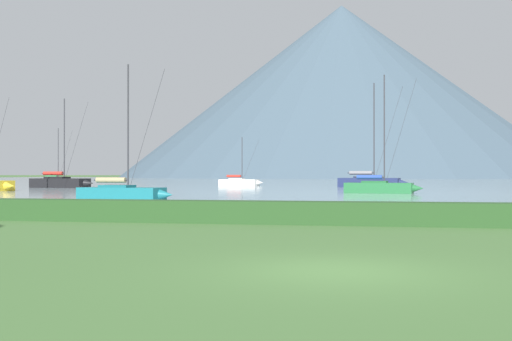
{
  "coord_description": "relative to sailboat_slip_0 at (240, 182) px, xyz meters",
  "views": [
    {
      "loc": [
        0.66,
        -12.19,
        1.93
      ],
      "look_at": [
        -13.32,
        63.31,
        2.25
      ],
      "focal_mm": 43.16,
      "sensor_mm": 36.0,
      "label": 1
    }
  ],
  "objects": [
    {
      "name": "sailboat_slip_7",
      "position": [
        -29.68,
        -1.75,
        -0.01
      ],
      "size": [
        6.72,
        2.82,
        9.14
      ],
      "rotation": [
        0.0,
        0.0,
        -0.16
      ],
      "color": "red",
      "rests_on": "harbor_water"
    },
    {
      "name": "distant_hill_central_peak",
      "position": [
        57.25,
        338.19,
        20.22
      ],
      "size": [
        193.91,
        193.91,
        41.58
      ],
      "primitive_type": "cone",
      "color": "#425666",
      "rests_on": "ground_plane"
    },
    {
      "name": "sailboat_slip_11",
      "position": [
        19.79,
        -8.28,
        0.23
      ],
      "size": [
        9.5,
        4.24,
        14.07
      ],
      "rotation": [
        0.0,
        0.0,
        -0.19
      ],
      "color": "navy",
      "rests_on": "harbor_water"
    },
    {
      "name": "distant_hill_west_ridge",
      "position": [
        6.56,
        204.07,
        40.61
      ],
      "size": [
        208.91,
        208.91,
        82.35
      ],
      "primitive_type": "cone",
      "color": "#425666",
      "rests_on": "ground_plane"
    },
    {
      "name": "hedge_line",
      "position": [
        19.09,
        -69.5,
        -0.14
      ],
      "size": [
        80.0,
        1.2,
        0.86
      ],
      "primitive_type": "cube",
      "color": "#284C23",
      "rests_on": "ground_plane"
    },
    {
      "name": "sailboat_slip_4",
      "position": [
        20.69,
        -32.79,
        0.06
      ],
      "size": [
        7.47,
        3.17,
        11.31
      ],
      "rotation": [
        0.0,
        0.0,
        -0.16
      ],
      "color": "#236B38",
      "rests_on": "harbor_water"
    },
    {
      "name": "sailboat_slip_6",
      "position": [
        -20.24,
        -17.89,
        0.18
      ],
      "size": [
        9.16,
        3.82,
        11.72
      ],
      "rotation": [
        0.0,
        0.0,
        -0.15
      ],
      "color": "black",
      "rests_on": "harbor_water"
    },
    {
      "name": "sailboat_slip_0",
      "position": [
        0.0,
        0.0,
        0.0
      ],
      "size": [
        7.1,
        3.03,
        7.49
      ],
      "rotation": [
        0.0,
        0.0,
        -0.17
      ],
      "color": "white",
      "rests_on": "harbor_water"
    },
    {
      "name": "ground_plane",
      "position": [
        19.09,
        -80.5,
        -0.57
      ],
      "size": [
        1000.0,
        1000.0,
        0.0
      ],
      "primitive_type": "plane",
      "color": "#477038"
    },
    {
      "name": "harbor_water",
      "position": [
        19.09,
        56.5,
        -0.57
      ],
      "size": [
        320.0,
        246.0,
        0.0
      ],
      "primitive_type": "cube",
      "color": "#8C9EA3",
      "rests_on": "ground_plane"
    },
    {
      "name": "sailboat_slip_2",
      "position": [
        2.98,
        -52.67,
        0.01
      ],
      "size": [
        6.99,
        2.82,
        9.42
      ],
      "rotation": [
        0.0,
        0.0,
        -0.14
      ],
      "color": "#19707A",
      "rests_on": "harbor_water"
    }
  ]
}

